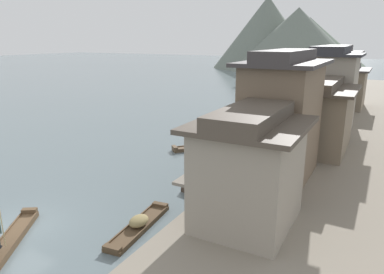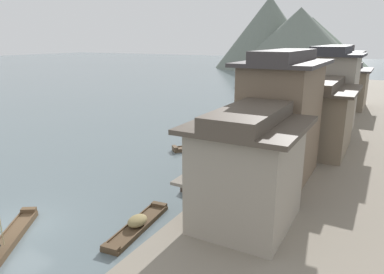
% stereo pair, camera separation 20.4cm
% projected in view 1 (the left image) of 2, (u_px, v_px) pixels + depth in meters
% --- Properties ---
extents(ground_plane, '(400.00, 400.00, 0.00)m').
position_uv_depth(ground_plane, '(20.00, 227.00, 19.38)').
color(ground_plane, slate).
extents(riverbank_right, '(18.00, 110.00, 0.57)m').
position_uv_depth(riverbank_right, '(376.00, 135.00, 37.08)').
color(riverbank_right, gray).
rests_on(riverbank_right, ground).
extents(boat_foreground_poled, '(3.71, 5.00, 0.53)m').
position_uv_depth(boat_foreground_poled, '(12.00, 238.00, 18.03)').
color(boat_foreground_poled, brown).
rests_on(boat_foreground_poled, ground).
extents(boat_moored_nearest, '(1.07, 4.62, 0.43)m').
position_uv_depth(boat_moored_nearest, '(293.00, 109.00, 51.39)').
color(boat_moored_nearest, brown).
rests_on(boat_moored_nearest, ground).
extents(boat_moored_second, '(1.42, 5.46, 0.73)m').
position_uv_depth(boat_moored_second, '(264.00, 97.00, 61.81)').
color(boat_moored_second, brown).
rests_on(boat_moored_second, ground).
extents(boat_moored_third, '(1.79, 4.07, 0.69)m').
position_uv_depth(boat_moored_third, '(205.00, 182.00, 24.98)').
color(boat_moored_third, '#423328').
rests_on(boat_moored_third, ground).
extents(boat_moored_far, '(1.53, 4.53, 0.69)m').
position_uv_depth(boat_moored_far, '(307.00, 103.00, 55.86)').
color(boat_moored_far, '#33281E').
rests_on(boat_moored_far, ground).
extents(boat_midriver_drifting, '(1.86, 3.90, 0.42)m').
position_uv_depth(boat_midriver_drifting, '(247.00, 150.00, 32.54)').
color(boat_midriver_drifting, '#232326').
rests_on(boat_midriver_drifting, ground).
extents(boat_midriver_upstream, '(3.36, 3.56, 0.49)m').
position_uv_depth(boat_midriver_upstream, '(193.00, 148.00, 33.03)').
color(boat_midriver_upstream, brown).
rests_on(boat_midriver_upstream, ground).
extents(boat_upstream_distant, '(1.61, 5.43, 0.71)m').
position_uv_depth(boat_upstream_distant, '(139.00, 225.00, 19.22)').
color(boat_upstream_distant, brown).
rests_on(boat_upstream_distant, ground).
extents(house_waterfront_nearest, '(5.66, 6.37, 6.14)m').
position_uv_depth(house_waterfront_nearest, '(249.00, 168.00, 18.08)').
color(house_waterfront_nearest, gray).
rests_on(house_waterfront_nearest, riverbank_right).
extents(house_waterfront_second, '(5.15, 8.03, 8.74)m').
position_uv_depth(house_waterfront_second, '(282.00, 117.00, 23.83)').
color(house_waterfront_second, '#75604C').
rests_on(house_waterfront_second, riverbank_right).
extents(house_waterfront_tall, '(6.74, 8.26, 6.14)m').
position_uv_depth(house_waterfront_tall, '(314.00, 116.00, 30.70)').
color(house_waterfront_tall, '#7F705B').
rests_on(house_waterfront_tall, riverbank_right).
extents(house_waterfront_narrow, '(6.42, 6.82, 8.74)m').
position_uv_depth(house_waterfront_narrow, '(327.00, 90.00, 36.67)').
color(house_waterfront_narrow, gray).
rests_on(house_waterfront_narrow, riverbank_right).
extents(house_waterfront_far, '(5.82, 7.88, 8.74)m').
position_uv_depth(house_waterfront_far, '(333.00, 83.00, 42.76)').
color(house_waterfront_far, gray).
rests_on(house_waterfront_far, riverbank_right).
extents(house_waterfront_end, '(6.61, 8.26, 6.14)m').
position_uv_depth(house_waterfront_end, '(344.00, 86.00, 50.34)').
color(house_waterfront_end, gray).
rests_on(house_waterfront_end, riverbank_right).
extents(mooring_post_dock_near, '(0.20, 0.20, 0.83)m').
position_uv_depth(mooring_post_dock_near, '(208.00, 191.00, 21.70)').
color(mooring_post_dock_near, '#473828').
rests_on(mooring_post_dock_near, riverbank_right).
extents(mooring_post_dock_mid, '(0.20, 0.20, 0.89)m').
position_uv_depth(mooring_post_dock_mid, '(256.00, 150.00, 29.54)').
color(mooring_post_dock_mid, '#473828').
rests_on(mooring_post_dock_mid, riverbank_right).
extents(stone_bridge, '(25.51, 2.40, 4.65)m').
position_uv_depth(stone_bridge, '(297.00, 73.00, 74.70)').
color(stone_bridge, gray).
rests_on(stone_bridge, ground).
extents(hill_far_west, '(42.23, 42.23, 17.71)m').
position_uv_depth(hill_far_west, '(308.00, 42.00, 131.67)').
color(hill_far_west, '#5B6B5B').
rests_on(hill_far_west, ground).
extents(hill_far_centre, '(42.74, 42.74, 19.79)m').
position_uv_depth(hill_far_centre, '(297.00, 39.00, 114.45)').
color(hill_far_centre, slate).
rests_on(hill_far_centre, ground).
extents(hill_far_east, '(37.13, 37.13, 24.50)m').
position_uv_depth(hill_far_east, '(267.00, 33.00, 124.89)').
color(hill_far_east, slate).
rests_on(hill_far_east, ground).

